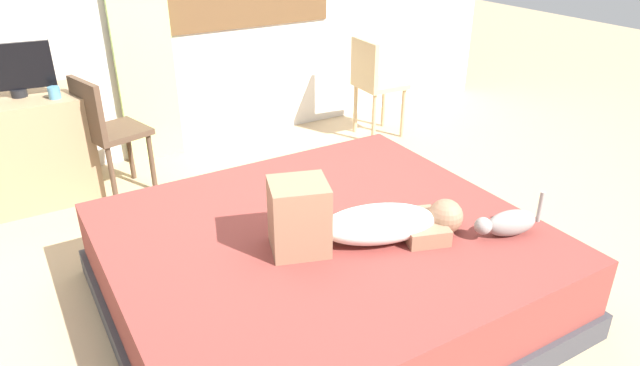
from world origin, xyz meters
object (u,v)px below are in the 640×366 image
person_lying (359,221)px  cup (54,93)px  cat (508,223)px  chair_by_desk (106,128)px  desk (21,151)px  tv_monitor (13,69)px  chair_spare (374,80)px  bed (323,268)px

person_lying → cup: 2.30m
cat → chair_by_desk: (-1.38, 2.31, -0.00)m
desk → tv_monitor: size_ratio=1.87×
person_lying → desk: 2.56m
chair_by_desk → desk: bearing=156.2°
chair_by_desk → chair_spare: size_ratio=1.00×
cat → chair_by_desk: bearing=120.9°
chair_spare → desk: bearing=175.1°
person_lying → cup: cup is taller
person_lying → chair_spare: (1.51, 1.98, -0.05)m
person_lying → desk: (-1.26, 2.22, -0.19)m
cat → chair_spare: chair_spare is taller
bed → cat: size_ratio=5.89×
bed → cup: cup is taller
person_lying → cup: size_ratio=11.99×
person_lying → tv_monitor: bearing=118.1°
desk → chair_by_desk: size_ratio=1.05×
cup → chair_spare: size_ratio=0.09×
person_lying → cat: person_lying is taller
cat → cup: (-1.64, 2.38, 0.27)m
tv_monitor → person_lying: bearing=-61.9°
desk → chair_by_desk: (0.53, -0.23, 0.14)m
tv_monitor → chair_spare: size_ratio=0.56×
cup → chair_by_desk: size_ratio=0.09×
cat → desk: size_ratio=0.39×
desk → cup: 0.52m
bed → person_lying: size_ratio=2.23×
bed → cat: cat is taller
person_lying → chair_spare: 2.49m
cat → desk: (-1.91, 2.54, -0.14)m
person_lying → desk: size_ratio=1.03×
cup → bed: bearing=-64.4°
bed → chair_spare: (1.60, 1.81, 0.29)m
desk → chair_by_desk: 0.60m
person_lying → chair_spare: chair_spare is taller
bed → cup: (-0.90, 1.89, 0.56)m
cup → chair_by_desk: bearing=-15.5°
chair_by_desk → chair_spare: same height
tv_monitor → cup: (0.20, -0.16, -0.14)m
cat → chair_spare: 2.46m
cat → tv_monitor: (-1.84, 2.54, 0.41)m
cat → cup: bearing=124.6°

